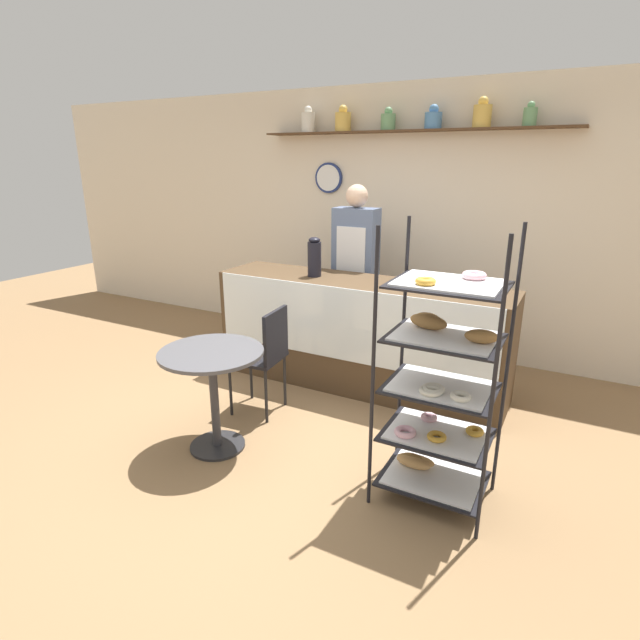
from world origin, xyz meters
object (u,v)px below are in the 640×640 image
Objects in this scene: cafe_table at (213,376)px; cafe_chair at (266,350)px; coffee_carafe at (314,257)px; pastry_rack at (438,387)px; person_worker at (355,269)px; donut_tray_counter at (428,288)px.

cafe_chair is (0.02, 0.61, -0.02)m from cafe_table.
cafe_chair is 1.00m from coffee_carafe.
pastry_rack is 0.94× the size of person_worker.
cafe_chair is at bearing 87.67° from cafe_table.
cafe_table is 1.66× the size of donut_tray_counter.
pastry_rack is 1.95m from coffee_carafe.
pastry_rack is 2.19m from person_worker.
person_worker is 5.03× the size of coffee_carafe.
coffee_carafe is at bearing -107.44° from person_worker.
cafe_chair is (-0.17, -1.32, -0.43)m from person_worker.
person_worker is 0.58m from coffee_carafe.
cafe_table is at bearing -172.51° from pastry_rack.
coffee_carafe is at bearing 140.74° from pastry_rack.
pastry_rack is at bearing -69.90° from donut_tray_counter.
person_worker is 2.01× the size of cafe_chair.
coffee_carafe is (0.03, 1.41, 0.59)m from cafe_table.
donut_tray_counter reaches higher than cafe_table.
pastry_rack is 1.53m from cafe_table.
pastry_rack reaches higher than donut_tray_counter.
pastry_rack is 3.73× the size of donut_tray_counter.
pastry_rack is at bearing 68.78° from cafe_chair.
person_worker reaches higher than cafe_chair.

